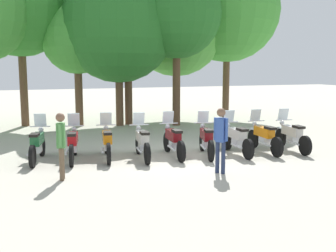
{
  "coord_description": "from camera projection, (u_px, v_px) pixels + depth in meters",
  "views": [
    {
      "loc": [
        -4.63,
        -11.79,
        2.82
      ],
      "look_at": [
        0.0,
        0.5,
        0.9
      ],
      "focal_mm": 44.02,
      "sensor_mm": 36.0,
      "label": 1
    }
  ],
  "objects": [
    {
      "name": "motorcycle_0",
      "position": [
        37.0,
        144.0,
        12.23
      ],
      "size": [
        0.78,
        2.15,
        1.37
      ],
      "rotation": [
        0.0,
        0.0,
        1.34
      ],
      "color": "black",
      "rests_on": "ground_plane"
    },
    {
      "name": "tree_4",
      "position": [
        128.0,
        27.0,
        19.41
      ],
      "size": [
        4.6,
        4.6,
        6.97
      ],
      "color": "brown",
      "rests_on": "ground_plane"
    },
    {
      "name": "person_0",
      "position": [
        221.0,
        135.0,
        10.77
      ],
      "size": [
        0.32,
        0.37,
        1.74
      ],
      "rotation": [
        0.0,
        0.0,
        0.65
      ],
      "color": "#232D4C",
      "rests_on": "ground_plane"
    },
    {
      "name": "motorcycle_2",
      "position": [
        107.0,
        142.0,
        12.57
      ],
      "size": [
        0.71,
        2.18,
        1.37
      ],
      "rotation": [
        0.0,
        0.0,
        1.4
      ],
      "color": "black",
      "rests_on": "ground_plane"
    },
    {
      "name": "tree_5",
      "position": [
        177.0,
        14.0,
        19.02
      ],
      "size": [
        4.17,
        4.17,
        7.31
      ],
      "color": "brown",
      "rests_on": "ground_plane"
    },
    {
      "name": "motorcycle_8",
      "position": [
        292.0,
        135.0,
        13.77
      ],
      "size": [
        0.65,
        2.19,
        1.37
      ],
      "rotation": [
        0.0,
        0.0,
        1.45
      ],
      "color": "black",
      "rests_on": "ground_plane"
    },
    {
      "name": "motorcycle_1",
      "position": [
        73.0,
        143.0,
        12.35
      ],
      "size": [
        0.74,
        2.17,
        1.37
      ],
      "rotation": [
        0.0,
        0.0,
        1.37
      ],
      "color": "black",
      "rests_on": "ground_plane"
    },
    {
      "name": "tree_1",
      "position": [
        20.0,
        9.0,
        18.74
      ],
      "size": [
        4.35,
        4.35,
        7.58
      ],
      "color": "brown",
      "rests_on": "ground_plane"
    },
    {
      "name": "tree_2",
      "position": [
        77.0,
        39.0,
        19.04
      ],
      "size": [
        3.27,
        3.27,
        5.71
      ],
      "color": "brown",
      "rests_on": "ground_plane"
    },
    {
      "name": "tree_7",
      "position": [
        227.0,
        10.0,
        21.64
      ],
      "size": [
        5.49,
        5.49,
        8.51
      ],
      "color": "brown",
      "rests_on": "ground_plane"
    },
    {
      "name": "motorcycle_4",
      "position": [
        173.0,
        140.0,
        12.9
      ],
      "size": [
        0.62,
        2.19,
        1.37
      ],
      "rotation": [
        0.0,
        0.0,
        1.48
      ],
      "color": "black",
      "rests_on": "ground_plane"
    },
    {
      "name": "tree_3",
      "position": [
        118.0,
        26.0,
        19.02
      ],
      "size": [
        5.28,
        5.28,
        7.31
      ],
      "color": "brown",
      "rests_on": "ground_plane"
    },
    {
      "name": "motorcycle_3",
      "position": [
        142.0,
        142.0,
        12.58
      ],
      "size": [
        0.66,
        2.19,
        1.37
      ],
      "rotation": [
        0.0,
        0.0,
        1.45
      ],
      "color": "black",
      "rests_on": "ground_plane"
    },
    {
      "name": "motorcycle_5",
      "position": [
        206.0,
        139.0,
        13.02
      ],
      "size": [
        0.83,
        2.14,
        1.37
      ],
      "rotation": [
        0.0,
        0.0,
        1.3
      ],
      "color": "black",
      "rests_on": "ground_plane"
    },
    {
      "name": "person_1",
      "position": [
        61.0,
        141.0,
        10.15
      ],
      "size": [
        0.26,
        0.41,
        1.68
      ],
      "rotation": [
        0.0,
        0.0,
        6.06
      ],
      "color": "brown",
      "rests_on": "ground_plane"
    },
    {
      "name": "ground_plane",
      "position": [
        174.0,
        156.0,
        12.94
      ],
      "size": [
        80.0,
        80.0,
        0.0
      ],
      "primitive_type": "plane",
      "color": "#ADA899"
    },
    {
      "name": "motorcycle_6",
      "position": [
        236.0,
        138.0,
        13.22
      ],
      "size": [
        0.62,
        2.19,
        1.37
      ],
      "rotation": [
        0.0,
        0.0,
        1.49
      ],
      "color": "black",
      "rests_on": "ground_plane"
    },
    {
      "name": "motorcycle_7",
      "position": [
        264.0,
        137.0,
        13.53
      ],
      "size": [
        0.62,
        2.19,
        1.37
      ],
      "rotation": [
        0.0,
        0.0,
        1.49
      ],
      "color": "black",
      "rests_on": "ground_plane"
    },
    {
      "name": "tree_6",
      "position": [
        176.0,
        28.0,
        21.31
      ],
      "size": [
        5.03,
        5.03,
        7.31
      ],
      "color": "brown",
      "rests_on": "ground_plane"
    }
  ]
}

